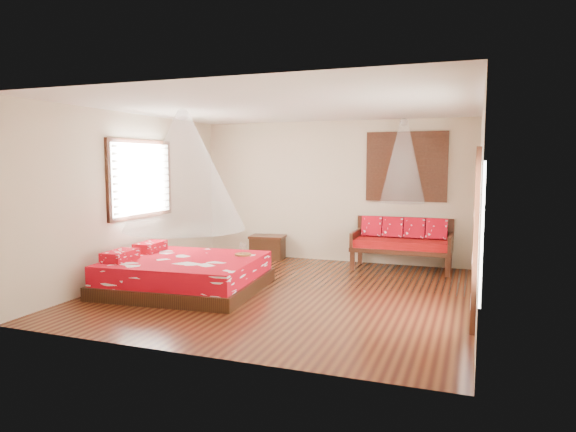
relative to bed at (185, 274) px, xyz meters
The scene contains 10 objects.
room 1.95m from the bed, 14.79° to the left, with size 5.54×5.54×2.84m.
bed is the anchor object (origin of this frame).
daybed 4.08m from the bed, 43.19° to the left, with size 1.81×0.80×0.95m.
storage_chest 2.86m from the bed, 85.49° to the left, with size 0.76×0.60×0.48m.
shutter_panel 4.61m from the bed, 46.44° to the left, with size 1.52×0.06×1.32m.
window_left 1.97m from the bed, 153.10° to the left, with size 0.10×1.74×1.34m.
glazed_door 4.32m from the bed, ahead, with size 0.08×1.02×2.16m.
wine_tray 0.97m from the bed, 34.50° to the left, with size 0.26×0.26×0.21m.
mosquito_net_main 1.60m from the bed, ahead, with size 1.87×1.87×1.80m, color white.
mosquito_net_daybed 4.35m from the bed, 41.80° to the left, with size 0.81×0.81×1.50m, color white.
Camera 1 is at (2.70, -7.22, 1.99)m, focal length 32.00 mm.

